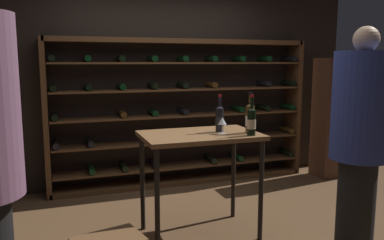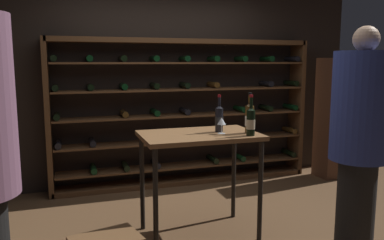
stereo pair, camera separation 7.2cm
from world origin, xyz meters
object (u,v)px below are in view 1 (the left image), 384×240
object	(u,v)px
wine_bottle_gold_foil	(220,118)
wine_glass_stemmed_right	(222,122)
wine_rack	(183,112)
wine_bottle_red_label	(251,121)
display_cabinet	(332,118)
person_guest_khaki	(360,132)
tasting_table	(200,146)
wine_bottle_amber_reserve	(250,118)

from	to	relation	value
wine_bottle_gold_foil	wine_glass_stemmed_right	bearing A→B (deg)	-99.59
wine_rack	wine_bottle_red_label	world-z (taller)	wine_rack
wine_rack	display_cabinet	world-z (taller)	wine_rack
person_guest_khaki	display_cabinet	distance (m)	2.36
wine_bottle_gold_foil	display_cabinet	bearing A→B (deg)	28.22
wine_bottle_gold_foil	wine_glass_stemmed_right	distance (m)	0.10
display_cabinet	wine_bottle_gold_foil	world-z (taller)	display_cabinet
wine_rack	wine_bottle_red_label	bearing A→B (deg)	-88.61
display_cabinet	person_guest_khaki	bearing A→B (deg)	-123.61
wine_rack	tasting_table	distance (m)	1.63
tasting_table	wine_glass_stemmed_right	xyz separation A→B (m)	(0.18, -0.08, 0.23)
person_guest_khaki	wine_bottle_red_label	world-z (taller)	person_guest_khaki
wine_bottle_red_label	wine_bottle_amber_reserve	world-z (taller)	wine_bottle_amber_reserve
wine_bottle_gold_foil	wine_glass_stemmed_right	xyz separation A→B (m)	(-0.02, -0.10, -0.02)
wine_rack	wine_bottle_red_label	distance (m)	1.83
display_cabinet	wine_glass_stemmed_right	world-z (taller)	display_cabinet
tasting_table	wine_glass_stemmed_right	size ratio (longest dim) A/B	7.13
wine_glass_stemmed_right	wine_bottle_red_label	bearing A→B (deg)	-36.84
wine_rack	wine_bottle_gold_foil	xyz separation A→B (m)	(-0.15, -1.57, 0.14)
person_guest_khaki	display_cabinet	world-z (taller)	person_guest_khaki
tasting_table	display_cabinet	world-z (taller)	display_cabinet
wine_bottle_gold_foil	wine_bottle_amber_reserve	distance (m)	0.28
wine_bottle_amber_reserve	display_cabinet	bearing A→B (deg)	33.85
wine_rack	wine_bottle_gold_foil	size ratio (longest dim) A/B	10.00
wine_rack	wine_bottle_amber_reserve	distance (m)	1.71
tasting_table	wine_bottle_gold_foil	distance (m)	0.31
wine_bottle_amber_reserve	tasting_table	bearing A→B (deg)	164.77
wine_rack	wine_bottle_red_label	xyz separation A→B (m)	(0.04, -1.83, 0.14)
wine_bottle_red_label	wine_glass_stemmed_right	distance (m)	0.26
person_guest_khaki	wine_bottle_gold_foil	world-z (taller)	person_guest_khaki
person_guest_khaki	wine_bottle_amber_reserve	distance (m)	0.93
wine_bottle_red_label	tasting_table	bearing A→B (deg)	148.35
tasting_table	wine_bottle_gold_foil	size ratio (longest dim) A/B	3.06
tasting_table	wine_bottle_red_label	bearing A→B (deg)	-31.65
wine_rack	display_cabinet	size ratio (longest dim) A/B	2.07
person_guest_khaki	wine_glass_stemmed_right	xyz separation A→B (m)	(-0.94, 0.66, 0.04)
wine_rack	wine_bottle_gold_foil	world-z (taller)	wine_rack
wine_rack	person_guest_khaki	size ratio (longest dim) A/B	1.82
display_cabinet	wine_bottle_red_label	xyz separation A→B (m)	(-2.03, -1.45, 0.26)
display_cabinet	wine_glass_stemmed_right	size ratio (longest dim) A/B	11.21
wine_bottle_red_label	wine_bottle_amber_reserve	xyz separation A→B (m)	(0.05, 0.12, 0.01)
tasting_table	display_cabinet	size ratio (longest dim) A/B	0.64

